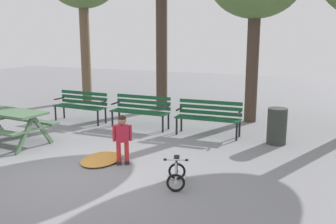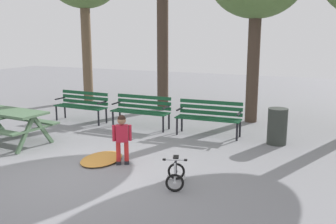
{
  "view_description": "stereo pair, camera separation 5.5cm",
  "coord_description": "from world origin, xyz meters",
  "px_view_note": "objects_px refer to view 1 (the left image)",
  "views": [
    {
      "loc": [
        4.08,
        -5.17,
        2.46
      ],
      "look_at": [
        0.91,
        1.98,
        0.85
      ],
      "focal_mm": 40.49,
      "sensor_mm": 36.0,
      "label": 1
    },
    {
      "loc": [
        4.13,
        -5.15,
        2.46
      ],
      "look_at": [
        0.91,
        1.98,
        0.85
      ],
      "focal_mm": 40.49,
      "sensor_mm": 36.0,
      "label": 2
    }
  ],
  "objects_px": {
    "picnic_table": "(8,118)",
    "child_standing": "(122,136)",
    "park_bench_left": "(141,109)",
    "park_bench_far_left": "(81,104)",
    "trash_bin": "(277,126)",
    "kids_bicycle": "(176,174)",
    "park_bench_right": "(209,115)"
  },
  "relations": [
    {
      "from": "park_bench_left",
      "to": "park_bench_right",
      "type": "relative_size",
      "value": 0.99
    },
    {
      "from": "trash_bin",
      "to": "park_bench_far_left",
      "type": "bearing_deg",
      "value": 179.27
    },
    {
      "from": "child_standing",
      "to": "trash_bin",
      "type": "relative_size",
      "value": 1.17
    },
    {
      "from": "park_bench_left",
      "to": "child_standing",
      "type": "distance_m",
      "value": 2.94
    },
    {
      "from": "park_bench_far_left",
      "to": "trash_bin",
      "type": "bearing_deg",
      "value": -0.73
    },
    {
      "from": "picnic_table",
      "to": "trash_bin",
      "type": "xyz_separation_m",
      "value": [
        5.57,
        2.46,
        -0.18
      ]
    },
    {
      "from": "picnic_table",
      "to": "park_bench_far_left",
      "type": "height_order",
      "value": "park_bench_far_left"
    },
    {
      "from": "park_bench_far_left",
      "to": "trash_bin",
      "type": "xyz_separation_m",
      "value": [
        5.45,
        -0.07,
        -0.1
      ]
    },
    {
      "from": "park_bench_far_left",
      "to": "child_standing",
      "type": "height_order",
      "value": "child_standing"
    },
    {
      "from": "park_bench_right",
      "to": "kids_bicycle",
      "type": "height_order",
      "value": "park_bench_right"
    },
    {
      "from": "park_bench_far_left",
      "to": "park_bench_left",
      "type": "relative_size",
      "value": 1.01
    },
    {
      "from": "picnic_table",
      "to": "child_standing",
      "type": "xyz_separation_m",
      "value": [
        3.07,
        -0.15,
        -0.03
      ]
    },
    {
      "from": "picnic_table",
      "to": "park_bench_left",
      "type": "relative_size",
      "value": 1.18
    },
    {
      "from": "park_bench_left",
      "to": "picnic_table",
      "type": "bearing_deg",
      "value": -127.86
    },
    {
      "from": "park_bench_right",
      "to": "child_standing",
      "type": "height_order",
      "value": "child_standing"
    },
    {
      "from": "park_bench_right",
      "to": "child_standing",
      "type": "relative_size",
      "value": 1.68
    },
    {
      "from": "trash_bin",
      "to": "park_bench_left",
      "type": "bearing_deg",
      "value": 177.91
    },
    {
      "from": "picnic_table",
      "to": "child_standing",
      "type": "distance_m",
      "value": 3.07
    },
    {
      "from": "park_bench_left",
      "to": "trash_bin",
      "type": "relative_size",
      "value": 1.94
    },
    {
      "from": "park_bench_right",
      "to": "park_bench_left",
      "type": "bearing_deg",
      "value": 179.27
    },
    {
      "from": "park_bench_left",
      "to": "kids_bicycle",
      "type": "bearing_deg",
      "value": -53.97
    },
    {
      "from": "picnic_table",
      "to": "park_bench_right",
      "type": "height_order",
      "value": "park_bench_right"
    },
    {
      "from": "park_bench_far_left",
      "to": "child_standing",
      "type": "relative_size",
      "value": 1.67
    },
    {
      "from": "picnic_table",
      "to": "trash_bin",
      "type": "height_order",
      "value": "trash_bin"
    },
    {
      "from": "trash_bin",
      "to": "park_bench_right",
      "type": "bearing_deg",
      "value": 176.35
    },
    {
      "from": "park_bench_far_left",
      "to": "kids_bicycle",
      "type": "bearing_deg",
      "value": -37.04
    },
    {
      "from": "kids_bicycle",
      "to": "child_standing",
      "type": "bearing_deg",
      "value": 157.54
    },
    {
      "from": "child_standing",
      "to": "picnic_table",
      "type": "bearing_deg",
      "value": 177.15
    },
    {
      "from": "park_bench_left",
      "to": "child_standing",
      "type": "bearing_deg",
      "value": -69.05
    },
    {
      "from": "picnic_table",
      "to": "trash_bin",
      "type": "relative_size",
      "value": 2.29
    },
    {
      "from": "park_bench_right",
      "to": "trash_bin",
      "type": "relative_size",
      "value": 1.96
    },
    {
      "from": "picnic_table",
      "to": "child_standing",
      "type": "relative_size",
      "value": 1.96
    }
  ]
}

